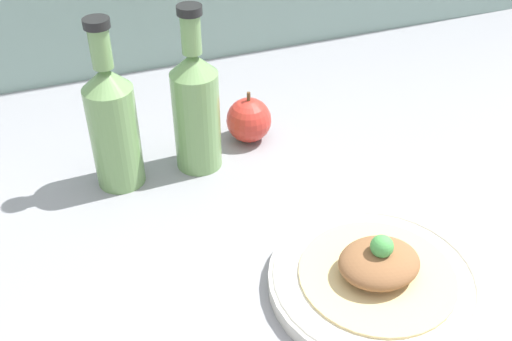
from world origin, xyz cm
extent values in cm
cube|color=gray|center=(0.00, 0.00, -2.00)|extent=(180.00, 110.00, 4.00)
cylinder|color=silver|center=(9.46, -15.85, 0.99)|extent=(26.28, 26.28, 1.99)
torus|color=silver|center=(9.46, -15.85, 1.69)|extent=(25.57, 25.57, 1.39)
cylinder|color=#D6BC7F|center=(9.46, -15.85, 2.19)|extent=(18.96, 18.96, 0.40)
ellipsoid|color=brown|center=(9.46, -15.85, 4.23)|extent=(9.97, 8.47, 3.68)
sphere|color=#4CA34C|center=(9.46, -15.85, 6.89)|extent=(2.74, 2.74, 2.74)
cylinder|color=#729E5B|center=(-15.22, 17.04, 7.87)|extent=(7.06, 7.06, 15.74)
cone|color=#729E5B|center=(-15.22, 17.04, 17.32)|extent=(7.06, 7.06, 3.18)
cylinder|color=#729E5B|center=(-15.22, 17.04, 21.72)|extent=(2.83, 2.83, 5.61)
cylinder|color=black|center=(-15.22, 17.04, 25.13)|extent=(3.53, 3.53, 1.20)
cylinder|color=#729E5B|center=(-2.95, 17.04, 7.87)|extent=(7.06, 7.06, 15.74)
cone|color=#729E5B|center=(-2.95, 17.04, 17.32)|extent=(7.06, 7.06, 3.18)
cylinder|color=#729E5B|center=(-2.95, 17.04, 21.72)|extent=(2.83, 2.83, 5.61)
cylinder|color=black|center=(-2.95, 17.04, 25.13)|extent=(3.53, 3.53, 1.20)
sphere|color=red|center=(6.78, 20.78, 3.70)|extent=(7.41, 7.41, 7.41)
cylinder|color=brown|center=(6.78, 20.78, 7.99)|extent=(0.59, 0.59, 1.67)
camera|label=1|loc=(-22.50, -57.76, 54.94)|focal=42.00mm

